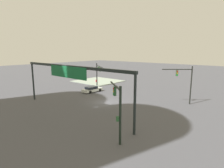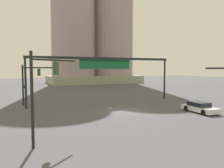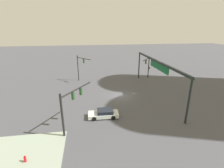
{
  "view_description": "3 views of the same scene",
  "coord_description": "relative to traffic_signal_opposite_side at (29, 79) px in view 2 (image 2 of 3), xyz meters",
  "views": [
    {
      "loc": [
        -21.21,
        22.55,
        8.8
      ],
      "look_at": [
        -2.6,
        1.15,
        3.63
      ],
      "focal_mm": 29.85,
      "sensor_mm": 36.0,
      "label": 1
    },
    {
      "loc": [
        -12.68,
        -23.31,
        5.21
      ],
      "look_at": [
        -1.14,
        1.95,
        3.2
      ],
      "focal_mm": 35.95,
      "sensor_mm": 36.0,
      "label": 2
    },
    {
      "loc": [
        29.4,
        -6.15,
        12.82
      ],
      "look_at": [
        -2.62,
        -1.19,
        1.63
      ],
      "focal_mm": 26.81,
      "sensor_mm": 36.0,
      "label": 3
    }
  ],
  "objects": [
    {
      "name": "overhead_sign_gantry",
      "position": [
        10.36,
        -2.01,
        2.01
      ],
      "size": [
        22.16,
        0.43,
        6.75
      ],
      "color": "black",
      "rests_on": "ground"
    },
    {
      "name": "traffic_signal_opposite_side",
      "position": [
        0.0,
        0.0,
        0.0
      ],
      "size": [
        3.84,
        3.36,
        5.63
      ],
      "rotation": [
        0.0,
        0.0,
        -0.67
      ],
      "color": "black",
      "rests_on": "ground"
    },
    {
      "name": "highrise_twin_tower",
      "position": [
        23.84,
        39.71,
        20.9
      ],
      "size": [
        30.1,
        15.81,
        49.76
      ],
      "color": "gray",
      "rests_on": "ground"
    },
    {
      "name": "sedan_car_approaching",
      "position": [
        17.79,
        -13.13,
        -3.11
      ],
      "size": [
        2.1,
        4.51,
        1.21
      ],
      "rotation": [
        0.0,
        0.0,
        -1.61
      ],
      "color": "silver",
      "rests_on": "ground"
    },
    {
      "name": "traffic_signal_cross_street",
      "position": [
        -0.33,
        -16.74,
        0.49
      ],
      "size": [
        3.81,
        3.23,
        6.28
      ],
      "rotation": [
        0.0,
        0.0,
        0.7
      ],
      "color": "black",
      "rests_on": "ground"
    },
    {
      "name": "ground_plane",
      "position": [
        10.3,
        -9.14,
        -3.68
      ],
      "size": [
        191.09,
        191.09,
        0.0
      ],
      "primitive_type": "plane",
      "color": "#494A50"
    }
  ]
}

